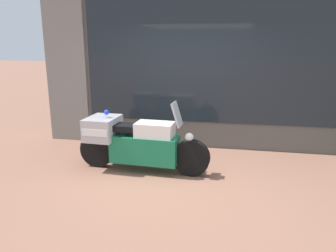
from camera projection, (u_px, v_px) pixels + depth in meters
name	position (u px, v px, depth m)	size (l,w,h in m)	color
ground_plane	(172.00, 180.00, 5.21)	(60.00, 60.00, 0.00)	#8E604C
shop_building	(170.00, 52.00, 6.70)	(6.20, 0.55, 3.85)	#56514C
window_display	(207.00, 124.00, 6.95)	(4.84, 0.30, 1.83)	slate
paramedic_motorcycle	(134.00, 141.00, 5.53)	(2.28, 0.68, 1.21)	black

